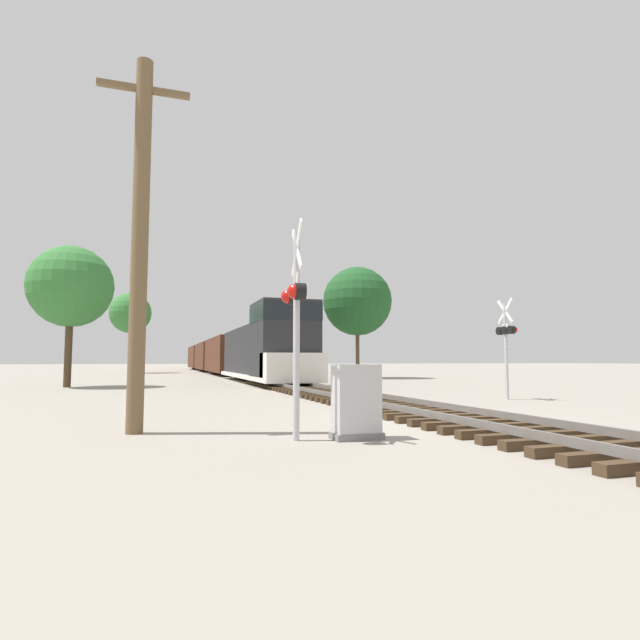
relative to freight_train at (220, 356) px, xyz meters
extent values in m
plane|color=gray|center=(0.00, -43.84, -1.92)|extent=(400.00, 400.00, 0.00)
cube|color=#42301E|center=(0.00, -48.94, -1.84)|extent=(2.60, 0.22, 0.16)
cube|color=#42301E|center=(0.00, -48.34, -1.84)|extent=(2.60, 0.22, 0.16)
cube|color=#42301E|center=(0.00, -47.74, -1.84)|extent=(2.60, 0.22, 0.16)
cube|color=#42301E|center=(0.00, -47.14, -1.84)|extent=(2.60, 0.22, 0.16)
cube|color=#42301E|center=(0.00, -46.54, -1.84)|extent=(2.60, 0.22, 0.16)
cube|color=#42301E|center=(0.00, -45.94, -1.84)|extent=(2.60, 0.22, 0.16)
cube|color=#42301E|center=(0.00, -45.34, -1.84)|extent=(2.60, 0.22, 0.16)
cube|color=#42301E|center=(0.00, -44.74, -1.84)|extent=(2.60, 0.22, 0.16)
cube|color=#42301E|center=(0.00, -44.14, -1.84)|extent=(2.60, 0.22, 0.16)
cube|color=#42301E|center=(0.00, -43.54, -1.84)|extent=(2.60, 0.22, 0.16)
cube|color=#42301E|center=(0.00, -42.94, -1.84)|extent=(2.60, 0.22, 0.16)
cube|color=#42301E|center=(0.00, -42.34, -1.84)|extent=(2.60, 0.22, 0.16)
cube|color=#42301E|center=(0.00, -41.74, -1.84)|extent=(2.60, 0.22, 0.16)
cube|color=#42301E|center=(0.00, -41.14, -1.84)|extent=(2.60, 0.22, 0.16)
cube|color=#42301E|center=(0.00, -40.54, -1.84)|extent=(2.60, 0.22, 0.16)
cube|color=#42301E|center=(0.00, -39.94, -1.84)|extent=(2.60, 0.22, 0.16)
cube|color=#42301E|center=(0.00, -39.34, -1.84)|extent=(2.60, 0.22, 0.16)
cube|color=#42301E|center=(0.00, -38.74, -1.84)|extent=(2.60, 0.22, 0.16)
cube|color=#42301E|center=(0.00, -38.14, -1.84)|extent=(2.60, 0.22, 0.16)
cube|color=#42301E|center=(0.00, -37.54, -1.84)|extent=(2.60, 0.22, 0.16)
cube|color=#42301E|center=(0.00, -36.94, -1.84)|extent=(2.60, 0.22, 0.16)
cube|color=#42301E|center=(0.00, -36.34, -1.84)|extent=(2.60, 0.22, 0.16)
cube|color=#42301E|center=(0.00, -35.74, -1.84)|extent=(2.60, 0.22, 0.16)
cube|color=#42301E|center=(0.00, -35.14, -1.84)|extent=(2.60, 0.22, 0.16)
cube|color=#42301E|center=(0.00, -34.54, -1.84)|extent=(2.60, 0.22, 0.16)
cube|color=#42301E|center=(0.00, -33.94, -1.84)|extent=(2.60, 0.22, 0.16)
cube|color=#42301E|center=(0.00, -33.34, -1.84)|extent=(2.60, 0.22, 0.16)
cube|color=#42301E|center=(0.00, -32.74, -1.84)|extent=(2.60, 0.22, 0.16)
cube|color=#42301E|center=(0.00, -32.14, -1.84)|extent=(2.60, 0.22, 0.16)
cube|color=#42301E|center=(0.00, -31.54, -1.84)|extent=(2.60, 0.22, 0.16)
cube|color=#42301E|center=(0.00, -30.94, -1.84)|extent=(2.60, 0.22, 0.16)
cube|color=#42301E|center=(0.00, -30.34, -1.84)|extent=(2.60, 0.22, 0.16)
cube|color=#42301E|center=(0.00, -29.74, -1.84)|extent=(2.60, 0.22, 0.16)
cube|color=#42301E|center=(0.00, -29.14, -1.84)|extent=(2.60, 0.22, 0.16)
cube|color=#42301E|center=(0.00, -28.54, -1.84)|extent=(2.60, 0.22, 0.16)
cube|color=#42301E|center=(0.00, -27.94, -1.84)|extent=(2.60, 0.22, 0.16)
cube|color=#42301E|center=(0.00, -27.34, -1.84)|extent=(2.60, 0.22, 0.16)
cube|color=#42301E|center=(0.00, -26.74, -1.84)|extent=(2.60, 0.22, 0.16)
cube|color=#42301E|center=(0.00, -26.14, -1.84)|extent=(2.60, 0.22, 0.16)
cube|color=#42301E|center=(0.00, -25.54, -1.84)|extent=(2.60, 0.22, 0.16)
cube|color=#42301E|center=(0.00, -24.94, -1.84)|extent=(2.60, 0.22, 0.16)
cube|color=#42301E|center=(0.00, -24.34, -1.84)|extent=(2.60, 0.22, 0.16)
cube|color=slate|center=(-0.72, -43.84, -1.68)|extent=(0.07, 160.00, 0.15)
cube|color=slate|center=(0.72, -43.84, -1.68)|extent=(0.07, 160.00, 0.15)
cube|color=#232326|center=(0.00, -19.94, 0.03)|extent=(2.60, 12.16, 3.28)
cube|color=#232326|center=(0.00, -28.44, 0.50)|extent=(3.06, 3.82, 4.20)
cube|color=black|center=(0.00, -28.44, 1.99)|extent=(3.09, 3.86, 0.93)
cube|color=white|center=(0.00, -30.35, -0.87)|extent=(3.06, 1.74, 1.47)
cube|color=white|center=(0.00, -22.54, -1.49)|extent=(3.12, 17.02, 0.24)
cube|color=black|center=(0.00, -28.18, -1.42)|extent=(1.58, 2.20, 1.00)
cube|color=black|center=(0.00, -16.90, -1.42)|extent=(1.58, 2.20, 1.00)
cube|color=#4C2819|center=(0.00, -5.15, 0.03)|extent=(2.90, 14.07, 3.28)
cube|color=black|center=(0.00, -9.72, -1.47)|extent=(1.58, 2.20, 0.90)
cube|color=black|center=(0.00, -0.58, -1.47)|extent=(1.58, 2.20, 0.90)
cube|color=#4C2819|center=(0.00, 10.59, 0.03)|extent=(2.90, 14.07, 3.28)
cube|color=black|center=(0.00, 6.02, -1.47)|extent=(1.58, 2.20, 0.90)
cube|color=black|center=(0.00, 15.16, -1.47)|extent=(1.58, 2.20, 0.90)
cube|color=#4C2819|center=(0.00, 26.33, 0.03)|extent=(2.90, 14.07, 3.28)
cube|color=black|center=(0.00, 21.76, -1.47)|extent=(1.58, 2.20, 0.90)
cube|color=black|center=(0.00, 30.91, -1.47)|extent=(1.58, 2.20, 0.90)
cylinder|color=#B7B7BC|center=(-4.07, -45.75, -0.05)|extent=(0.12, 0.12, 3.73)
cube|color=white|center=(-4.07, -45.75, 1.51)|extent=(0.11, 0.93, 0.93)
cube|color=white|center=(-4.07, -45.75, 1.51)|extent=(0.11, 0.93, 0.93)
cube|color=black|center=(-4.07, -45.75, 0.68)|extent=(0.14, 0.86, 0.06)
cylinder|color=black|center=(-4.04, -45.41, 0.68)|extent=(0.21, 0.31, 0.30)
sphere|color=red|center=(-4.14, -45.40, 0.68)|extent=(0.26, 0.26, 0.26)
cylinder|color=black|center=(-4.11, -46.10, 0.68)|extent=(0.21, 0.31, 0.30)
sphere|color=red|center=(-4.21, -46.09, 0.68)|extent=(0.26, 0.26, 0.26)
cube|color=white|center=(-4.07, -45.75, 0.96)|extent=(0.06, 0.32, 0.20)
cylinder|color=#B7B7BC|center=(5.64, -39.20, -0.17)|extent=(0.12, 0.12, 3.50)
cube|color=white|center=(5.64, -39.20, 1.29)|extent=(0.11, 0.93, 0.93)
cube|color=white|center=(5.64, -39.20, 1.29)|extent=(0.11, 0.93, 0.93)
cube|color=black|center=(5.64, -39.20, 0.59)|extent=(0.13, 0.86, 0.06)
cylinder|color=black|center=(5.62, -39.54, 0.59)|extent=(0.20, 0.31, 0.30)
sphere|color=red|center=(5.72, -39.55, 0.59)|extent=(0.26, 0.26, 0.26)
cylinder|color=black|center=(5.64, -39.20, 0.59)|extent=(0.20, 0.31, 0.30)
sphere|color=red|center=(5.74, -39.20, 0.59)|extent=(0.26, 0.26, 0.26)
cylinder|color=black|center=(5.67, -38.85, 0.59)|extent=(0.20, 0.31, 0.30)
sphere|color=red|center=(5.77, -38.85, 0.59)|extent=(0.26, 0.26, 0.26)
cube|color=white|center=(5.64, -39.20, 0.74)|extent=(0.06, 0.32, 0.20)
cube|color=slate|center=(-2.99, -45.92, -1.86)|extent=(0.89, 0.52, 0.12)
cube|color=#BCBCBF|center=(-2.99, -45.92, -1.19)|extent=(0.81, 0.48, 1.22)
cylinder|color=brown|center=(-6.82, -43.98, 1.85)|extent=(0.33, 0.33, 7.53)
cube|color=brown|center=(-6.82, -43.98, 5.01)|extent=(1.80, 0.12, 0.12)
cylinder|color=#473521|center=(-10.91, -25.16, 0.11)|extent=(0.37, 0.37, 4.04)
sphere|color=#337533|center=(-10.91, -25.16, 3.43)|extent=(4.35, 4.35, 4.35)
cylinder|color=brown|center=(8.79, -17.40, 0.33)|extent=(0.31, 0.31, 4.50)
sphere|color=#1E5123|center=(8.79, -17.40, 4.25)|extent=(5.53, 5.53, 5.53)
cylinder|color=brown|center=(-9.44, 5.70, 0.79)|extent=(0.31, 0.31, 5.40)
sphere|color=#337533|center=(-9.44, 5.70, 4.86)|extent=(4.58, 4.58, 4.58)
camera|label=1|loc=(-6.44, -54.36, -0.51)|focal=28.00mm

